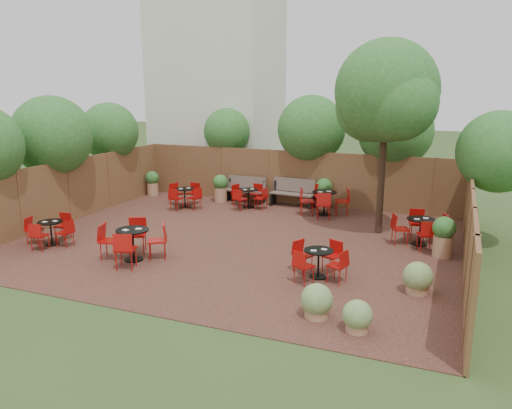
% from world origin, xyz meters
% --- Properties ---
extents(ground, '(80.00, 80.00, 0.00)m').
position_xyz_m(ground, '(0.00, 0.00, 0.00)').
color(ground, '#354F23').
rests_on(ground, ground).
extents(courtyard_paving, '(12.00, 10.00, 0.02)m').
position_xyz_m(courtyard_paving, '(0.00, 0.00, 0.01)').
color(courtyard_paving, '#341B15').
rests_on(courtyard_paving, ground).
extents(fence_back, '(12.00, 0.08, 2.00)m').
position_xyz_m(fence_back, '(0.00, 5.00, 1.00)').
color(fence_back, brown).
rests_on(fence_back, ground).
extents(fence_left, '(0.08, 10.00, 2.00)m').
position_xyz_m(fence_left, '(-6.00, 0.00, 1.00)').
color(fence_left, brown).
rests_on(fence_left, ground).
extents(fence_right, '(0.08, 10.00, 2.00)m').
position_xyz_m(fence_right, '(6.00, 0.00, 1.00)').
color(fence_right, brown).
rests_on(fence_right, ground).
extents(neighbour_building, '(5.00, 4.00, 8.00)m').
position_xyz_m(neighbour_building, '(-4.50, 8.00, 4.00)').
color(neighbour_building, silver).
rests_on(neighbour_building, ground).
extents(overhang_foliage, '(15.54, 10.78, 2.64)m').
position_xyz_m(overhang_foliage, '(-1.55, 2.78, 2.72)').
color(overhang_foliage, '#27611F').
rests_on(overhang_foliage, ground).
extents(courtyard_tree, '(2.98, 2.92, 5.63)m').
position_xyz_m(courtyard_tree, '(3.58, 2.29, 4.02)').
color(courtyard_tree, black).
rests_on(courtyard_tree, courtyard_paving).
extents(park_bench_left, '(1.55, 0.51, 0.96)m').
position_xyz_m(park_bench_left, '(-1.75, 4.63, 0.51)').
color(park_bench_left, brown).
rests_on(park_bench_left, courtyard_paving).
extents(park_bench_right, '(1.65, 0.63, 1.00)m').
position_xyz_m(park_bench_right, '(0.14, 4.63, 0.54)').
color(park_bench_right, brown).
rests_on(park_bench_right, courtyard_paving).
extents(bistro_tables, '(10.97, 7.98, 0.93)m').
position_xyz_m(bistro_tables, '(-0.09, 0.84, 0.45)').
color(bistro_tables, black).
rests_on(bistro_tables, courtyard_paving).
extents(planters, '(11.65, 4.60, 1.09)m').
position_xyz_m(planters, '(0.02, 3.43, 0.59)').
color(planters, '#A07250').
rests_on(planters, courtyard_paving).
extents(low_shrubs, '(2.32, 2.79, 0.69)m').
position_xyz_m(low_shrubs, '(4.21, -3.20, 0.33)').
color(low_shrubs, '#A07250').
rests_on(low_shrubs, courtyard_paving).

